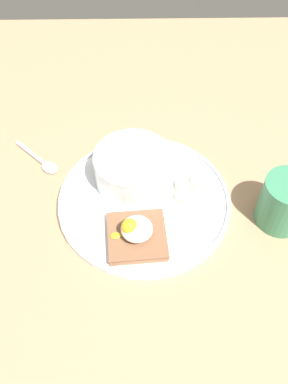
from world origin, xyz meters
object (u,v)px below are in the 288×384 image
Objects in this scene: toast_slice at (137,236)px; coffee_mug at (286,202)px; oatmeal_bowl at (133,168)px; poached_egg at (135,229)px; banana_slice_front at (183,185)px; spoon at (41,161)px; banana_slice_back at (199,183)px; banana_slice_left at (184,198)px.

toast_slice is 0.98× the size of coffee_mug.
oatmeal_bowl reaches higher than poached_egg.
poached_egg is 24.40cm from coffee_mug.
oatmeal_bowl is 1.36× the size of toast_slice.
oatmeal_bowl is 9.20cm from banana_slice_front.
poached_egg is at bearing -128.08° from banana_slice_front.
coffee_mug is 1.07× the size of spoon.
oatmeal_bowl reaches higher than banana_slice_front.
toast_slice is 1.05× the size of spoon.
toast_slice is 15.34cm from banana_slice_back.
toast_slice is 11.04cm from banana_slice_left.
oatmeal_bowl is at bearing 161.18° from coffee_mug.
poached_egg is 0.66× the size of coffee_mug.
oatmeal_bowl is at bearing 92.82° from toast_slice.
banana_slice_front is at bearing -13.02° from oatmeal_bowl.
banana_slice_front is 0.43× the size of spoon.
oatmeal_bowl reaches higher than banana_slice_left.
oatmeal_bowl is 25.79cm from coffee_mug.
oatmeal_bowl is 2.00× the size of poached_egg.
banana_slice_front is 1.14× the size of banana_slice_back.
poached_egg is at bearing -174.26° from toast_slice.
spoon is (-17.69, 17.74, -1.42)cm from toast_slice.
oatmeal_bowl is at bearing 171.91° from banana_slice_back.
banana_slice_back is 29.29cm from spoon.
oatmeal_bowl reaches higher than banana_slice_back.
poached_egg is 15.70cm from banana_slice_back.
oatmeal_bowl is 3.30× the size of banana_slice_front.
banana_slice_back reaches higher than banana_slice_left.
coffee_mug reaches higher than toast_slice.
banana_slice_left is at bearing -92.09° from banana_slice_front.
toast_slice is at bearing 5.74° from poached_egg.
toast_slice is 24.31cm from coffee_mug.
banana_slice_back is (11.00, 10.94, -2.37)cm from poached_egg.
banana_slice_front is 2.76cm from banana_slice_back.
oatmeal_bowl reaches higher than spoon.
poached_egg is (0.38, -12.56, 0.02)cm from oatmeal_bowl.
poached_egg is 1.61× the size of banana_slice_left.
spoon is at bearing 166.53° from banana_slice_back.
banana_slice_front is (8.27, 10.56, -2.41)cm from poached_egg.
coffee_mug reaches higher than banana_slice_front.
oatmeal_bowl is 11.74cm from banana_slice_back.
coffee_mug reaches higher than poached_egg.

